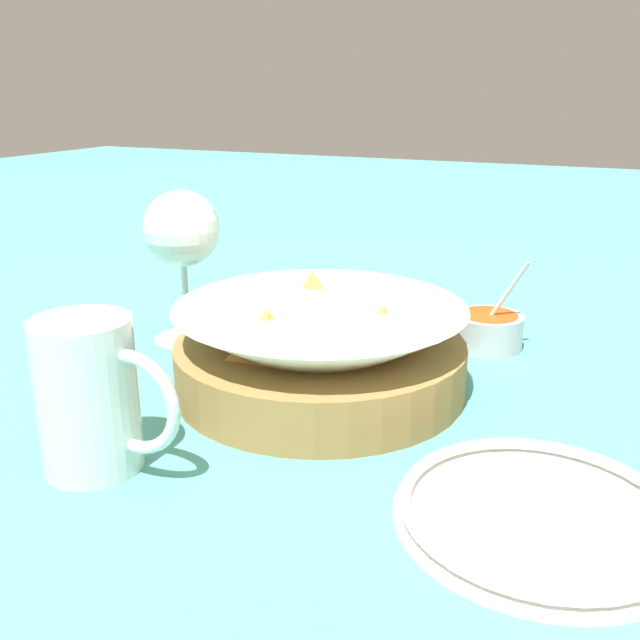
{
  "coord_description": "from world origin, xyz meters",
  "views": [
    {
      "loc": [
        0.21,
        -0.56,
        0.27
      ],
      "look_at": [
        -0.04,
        -0.01,
        0.07
      ],
      "focal_mm": 40.0,
      "sensor_mm": 36.0,
      "label": 1
    }
  ],
  "objects_px": {
    "food_basket": "(320,352)",
    "beer_mug": "(91,401)",
    "wine_glass": "(182,234)",
    "side_plate": "(539,512)",
    "sauce_cup": "(488,329)"
  },
  "relations": [
    {
      "from": "food_basket",
      "to": "beer_mug",
      "type": "relative_size",
      "value": 2.29
    },
    {
      "from": "wine_glass",
      "to": "side_plate",
      "type": "bearing_deg",
      "value": -26.11
    },
    {
      "from": "sauce_cup",
      "to": "wine_glass",
      "type": "relative_size",
      "value": 0.6
    },
    {
      "from": "sauce_cup",
      "to": "side_plate",
      "type": "height_order",
      "value": "sauce_cup"
    },
    {
      "from": "sauce_cup",
      "to": "wine_glass",
      "type": "xyz_separation_m",
      "value": [
        -0.31,
        -0.11,
        0.1
      ]
    },
    {
      "from": "food_basket",
      "to": "wine_glass",
      "type": "relative_size",
      "value": 1.61
    },
    {
      "from": "sauce_cup",
      "to": "side_plate",
      "type": "distance_m",
      "value": 0.32
    },
    {
      "from": "food_basket",
      "to": "wine_glass",
      "type": "height_order",
      "value": "wine_glass"
    },
    {
      "from": "food_basket",
      "to": "beer_mug",
      "type": "distance_m",
      "value": 0.22
    },
    {
      "from": "wine_glass",
      "to": "beer_mug",
      "type": "bearing_deg",
      "value": -69.26
    },
    {
      "from": "food_basket",
      "to": "beer_mug",
      "type": "height_order",
      "value": "beer_mug"
    },
    {
      "from": "beer_mug",
      "to": "wine_glass",
      "type": "bearing_deg",
      "value": 110.74
    },
    {
      "from": "wine_glass",
      "to": "beer_mug",
      "type": "height_order",
      "value": "wine_glass"
    },
    {
      "from": "wine_glass",
      "to": "side_plate",
      "type": "distance_m",
      "value": 0.46
    },
    {
      "from": "food_basket",
      "to": "sauce_cup",
      "type": "xyz_separation_m",
      "value": [
        0.12,
        0.17,
        -0.02
      ]
    }
  ]
}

